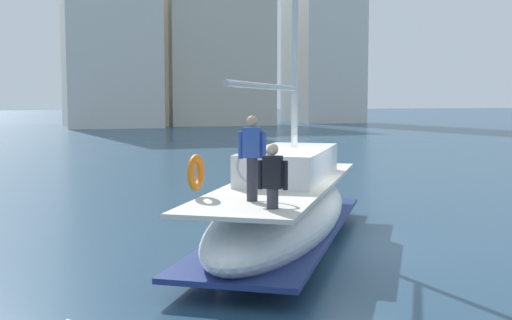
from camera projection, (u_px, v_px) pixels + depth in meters
The scene contains 3 objects.
ground_plane at pixel (337, 246), 14.83m from camera, with size 400.00×400.00×0.00m, color navy.
main_sailboat at pixel (285, 206), 14.81m from camera, with size 7.23×9.36×12.80m.
waterfront_buildings at pixel (102, 34), 82.15m from camera, with size 76.85×19.70×27.64m.
Camera 1 is at (-6.43, -13.23, 3.34)m, focal length 45.41 mm.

